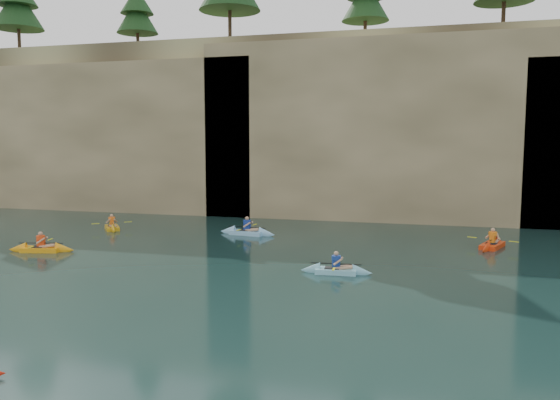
# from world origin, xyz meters

# --- Properties ---
(ground) EXTENTS (160.00, 160.00, 0.00)m
(ground) POSITION_xyz_m (0.00, 0.00, 0.00)
(ground) COLOR black
(ground) RESTS_ON ground
(cliff) EXTENTS (70.00, 16.00, 12.00)m
(cliff) POSITION_xyz_m (0.00, 30.00, 6.00)
(cliff) COLOR tan
(cliff) RESTS_ON ground
(cliff_slab_west) EXTENTS (26.00, 2.40, 10.56)m
(cliff_slab_west) POSITION_xyz_m (-20.00, 22.60, 5.28)
(cliff_slab_west) COLOR tan
(cliff_slab_west) RESTS_ON ground
(cliff_slab_center) EXTENTS (24.00, 2.40, 11.40)m
(cliff_slab_center) POSITION_xyz_m (2.00, 22.60, 5.70)
(cliff_slab_center) COLOR tan
(cliff_slab_center) RESTS_ON ground
(sea_cave_west) EXTENTS (4.50, 1.00, 4.00)m
(sea_cave_west) POSITION_xyz_m (-18.00, 21.95, 2.00)
(sea_cave_west) COLOR black
(sea_cave_west) RESTS_ON ground
(sea_cave_center) EXTENTS (3.50, 1.00, 3.20)m
(sea_cave_center) POSITION_xyz_m (-4.00, 21.95, 1.60)
(sea_cave_center) COLOR black
(sea_cave_center) RESTS_ON ground
(sea_cave_east) EXTENTS (5.00, 1.00, 4.50)m
(sea_cave_east) POSITION_xyz_m (10.00, 21.95, 2.25)
(sea_cave_east) COLOR black
(sea_cave_east) RESTS_ON ground
(kayaker_orange) EXTENTS (3.05, 2.21, 1.13)m
(kayaker_orange) POSITION_xyz_m (-12.68, 8.93, 0.14)
(kayaker_orange) COLOR #FF9E10
(kayaker_orange) RESTS_ON ground
(kayaker_ltblue_near) EXTENTS (2.72, 2.12, 1.05)m
(kayaker_ltblue_near) POSITION_xyz_m (0.69, 8.40, 0.13)
(kayaker_ltblue_near) COLOR #82C7D9
(kayaker_ltblue_near) RESTS_ON ground
(kayaker_red_far) EXTENTS (2.16, 3.18, 1.15)m
(kayaker_red_far) POSITION_xyz_m (6.88, 15.13, 0.14)
(kayaker_red_far) COLOR red
(kayaker_red_far) RESTS_ON ground
(kayaker_yellow) EXTENTS (2.13, 2.49, 1.08)m
(kayaker_yellow) POSITION_xyz_m (-12.99, 15.10, 0.13)
(kayaker_yellow) COLOR gold
(kayaker_yellow) RESTS_ON ground
(kayaker_ltblue_mid) EXTENTS (3.23, 2.37, 1.21)m
(kayaker_ltblue_mid) POSITION_xyz_m (-5.19, 15.47, 0.15)
(kayaker_ltblue_mid) COLOR #8CC5EA
(kayaker_ltblue_mid) RESTS_ON ground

